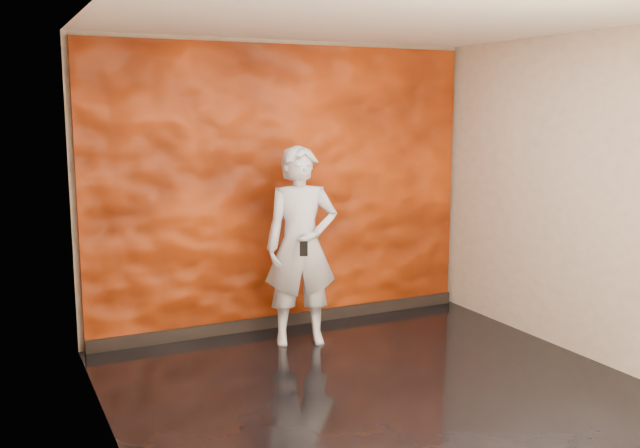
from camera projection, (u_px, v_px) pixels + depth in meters
The scene contains 5 objects.
room at pixel (389, 213), 5.21m from camera, with size 4.02×4.02×2.81m.
feature_wall at pixel (285, 188), 6.96m from camera, with size 3.90×0.06×2.75m, color #CA3F0B.
baseboard at pixel (288, 320), 7.14m from camera, with size 3.90×0.04×0.12m, color black.
man at pixel (301, 246), 6.50m from camera, with size 0.66×0.44×1.82m, color #A3A7B4.
phone at pixel (304, 249), 6.20m from camera, with size 0.07×0.01×0.13m, color black.
Camera 1 is at (-2.68, -4.44, 2.16)m, focal length 40.00 mm.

